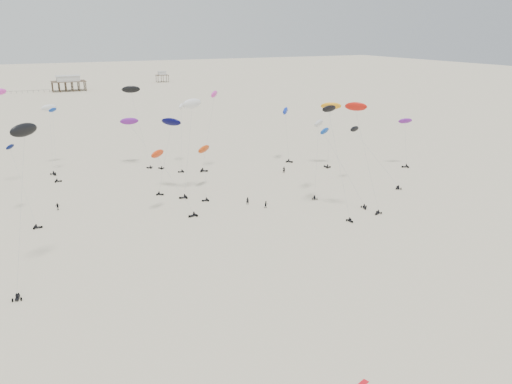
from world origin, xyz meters
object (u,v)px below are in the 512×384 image
spectator_0 (248,204)px  rig_0 (335,138)px  pavilion_main (69,84)px  rig_9 (360,126)px  rig_4 (286,122)px  pavilion_small (162,77)px

spectator_0 → rig_0: bearing=161.7°
pavilion_main → rig_0: bearing=-83.8°
rig_0 → rig_9: rig_9 is taller
rig_4 → spectator_0: bearing=18.4°
pavilion_main → rig_9: 266.32m
pavilion_small → rig_0: (-41.43, -291.86, 12.88)m
rig_9 → rig_0: bearing=46.9°
rig_9 → spectator_0: rig_9 is taller
pavilion_main → rig_4: rig_4 is taller
rig_4 → spectator_0: (-27.38, -31.94, -11.84)m
pavilion_small → spectator_0: size_ratio=4.32×
spectator_0 → rig_9: bearing=165.2°
rig_9 → spectator_0: 30.77m
rig_4 → spectator_0: rig_4 is taller
rig_0 → spectator_0: size_ratio=11.37×
spectator_0 → pavilion_main: bearing=-67.5°
rig_0 → rig_4: bearing=-106.4°
pavilion_main → rig_4: (40.83, -218.23, 7.62)m
pavilion_main → pavilion_small: pavilion_main is taller
pavilion_main → rig_9: rig_9 is taller
pavilion_small → rig_9: (-36.55, -293.80, 15.52)m
rig_0 → rig_4: rig_0 is taller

